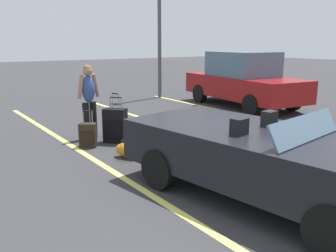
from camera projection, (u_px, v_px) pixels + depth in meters
name	position (u px, v px, depth m)	size (l,w,h in m)	color
ground_plane	(264.00, 198.00, 5.04)	(80.00, 80.00, 0.00)	#333335
lot_line_near	(195.00, 223.00, 4.33)	(18.00, 0.12, 0.01)	#EAE066
lot_line_mid	(323.00, 176.00, 5.86)	(18.00, 0.12, 0.01)	#EAE066
convertible_car	(280.00, 161.00, 4.76)	(4.34, 2.32, 1.24)	black
suitcase_large_black	(115.00, 126.00, 7.75)	(0.55, 0.52, 0.98)	black
suitcase_medium_bright	(118.00, 121.00, 8.42)	(0.44, 0.32, 0.99)	#1E479E
suitcase_small_carryon	(88.00, 135.00, 7.42)	(0.36, 0.39, 0.76)	#2D2319
duffel_bag	(131.00, 150.00, 6.74)	(0.70, 0.62, 0.34)	orange
traveler_person	(89.00, 98.00, 7.96)	(0.29, 0.61, 1.65)	black
parked_sedan_near	(243.00, 80.00, 12.06)	(4.69, 2.35, 1.82)	maroon
parking_lamp_post	(159.00, 6.00, 13.46)	(0.50, 0.24, 6.04)	#4C4C51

